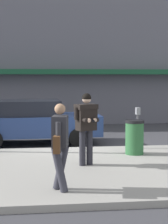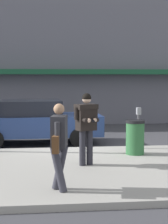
# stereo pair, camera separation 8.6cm
# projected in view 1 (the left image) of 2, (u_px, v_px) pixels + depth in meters

# --- Properties ---
(ground_plane) EXTENTS (80.00, 80.00, 0.00)m
(ground_plane) POSITION_uv_depth(u_px,v_px,m) (67.00, 150.00, 11.98)
(ground_plane) COLOR #3D3D42
(sidewalk) EXTENTS (32.00, 5.30, 0.14)m
(sidewalk) POSITION_uv_depth(u_px,v_px,m) (116.00, 169.00, 9.27)
(sidewalk) COLOR #99968E
(sidewalk) RESTS_ON ground
(curb_paint_line) EXTENTS (28.00, 0.12, 0.01)m
(curb_paint_line) POSITION_uv_depth(u_px,v_px,m) (98.00, 149.00, 12.14)
(curb_paint_line) COLOR silver
(curb_paint_line) RESTS_ON ground
(storefront_facade) EXTENTS (28.00, 4.70, 10.11)m
(storefront_facade) POSITION_uv_depth(u_px,v_px,m) (74.00, 27.00, 20.03)
(storefront_facade) COLOR slate
(storefront_facade) RESTS_ON ground
(parked_sedan_mid) EXTENTS (4.57, 2.07, 1.54)m
(parked_sedan_mid) POSITION_uv_depth(u_px,v_px,m) (34.00, 122.00, 13.10)
(parked_sedan_mid) COLOR navy
(parked_sedan_mid) RESTS_ON ground
(man_texting_on_phone) EXTENTS (0.61, 0.65, 1.81)m
(man_texting_on_phone) POSITION_uv_depth(u_px,v_px,m) (86.00, 121.00, 9.27)
(man_texting_on_phone) COLOR #23232B
(man_texting_on_phone) RESTS_ON sidewalk
(pedestrian_with_bag) EXTENTS (0.38, 0.72, 1.70)m
(pedestrian_with_bag) POSITION_uv_depth(u_px,v_px,m) (60.00, 142.00, 7.16)
(pedestrian_with_bag) COLOR #33333D
(pedestrian_with_bag) RESTS_ON sidewalk
(parking_meter) EXTENTS (0.12, 0.18, 1.27)m
(parking_meter) POSITION_uv_depth(u_px,v_px,m) (138.00, 122.00, 11.55)
(parking_meter) COLOR #4C4C51
(parking_meter) RESTS_ON sidewalk
(trash_bin) EXTENTS (0.55, 0.55, 0.98)m
(trash_bin) POSITION_uv_depth(u_px,v_px,m) (135.00, 137.00, 10.69)
(trash_bin) COLOR #2D6638
(trash_bin) RESTS_ON sidewalk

